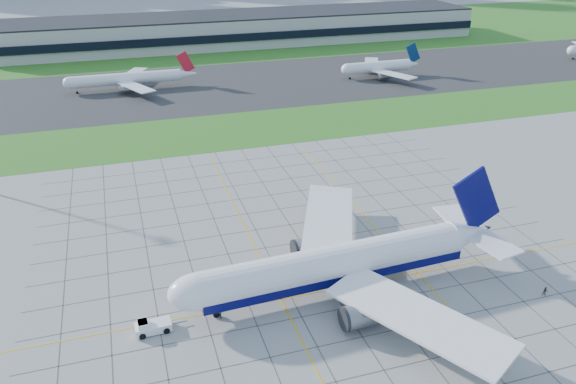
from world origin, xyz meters
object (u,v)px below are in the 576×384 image
crew_near (221,314)px  distant_jet_2 (379,67)px  pushback_tug (151,326)px  airliner (337,264)px  crew_far (545,291)px  distant_jet_1 (128,79)px

crew_near → distant_jet_2: bearing=-28.2°
pushback_tug → distant_jet_2: distant_jet_2 is taller
airliner → crew_far: bearing=-22.9°
airliner → crew_far: 38.75m
distant_jet_1 → distant_jet_2: size_ratio=1.17×
crew_far → distant_jet_2: distant_jet_2 is taller
pushback_tug → crew_near: (11.81, 0.03, -0.24)m
pushback_tug → crew_far: (70.23, -11.55, -0.19)m
distant_jet_2 → crew_far: bearing=-104.8°
pushback_tug → distant_jet_2: size_ratio=0.21×
pushback_tug → distant_jet_1: bearing=85.4°
airliner → crew_far: airliner is taller
pushback_tug → crew_far: pushback_tug is taller
crew_near → crew_far: size_ratio=0.95×
crew_near → distant_jet_1: bearing=9.2°
crew_far → distant_jet_2: bearing=102.7°
airliner → distant_jet_1: 155.87m
crew_near → distant_jet_2: 173.49m
airliner → distant_jet_2: 160.36m
crew_near → pushback_tug: bearing=96.8°
crew_near → distant_jet_2: distant_jet_2 is taller
pushback_tug → crew_near: size_ratio=5.20×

